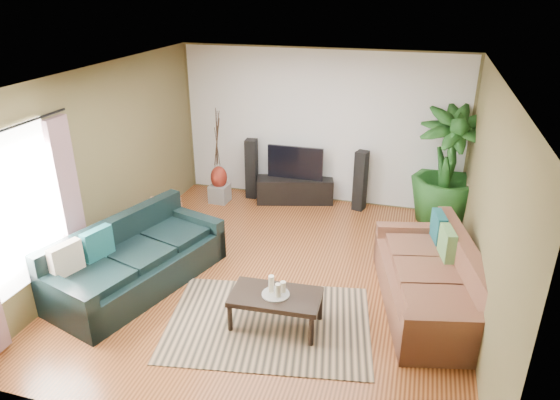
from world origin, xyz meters
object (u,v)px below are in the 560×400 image
(speaker_left, at_px, (252,169))
(pedestal, at_px, (220,193))
(television, at_px, (295,163))
(speaker_right, at_px, (360,181))
(tv_stand, at_px, (295,190))
(potted_plant, at_px, (447,168))
(sofa_right, at_px, (429,276))
(coffee_table, at_px, (276,310))
(side_table, at_px, (163,218))
(vase, at_px, (219,177))
(sofa_left, at_px, (138,256))

(speaker_left, relative_size, pedestal, 3.42)
(television, relative_size, speaker_right, 0.94)
(tv_stand, bearing_deg, pedestal, -179.32)
(tv_stand, distance_m, potted_plant, 2.65)
(speaker_left, xyz_separation_m, speaker_right, (1.99, 0.00, -0.02))
(sofa_right, distance_m, pedestal, 4.31)
(coffee_table, relative_size, tv_stand, 0.76)
(speaker_left, height_order, side_table, speaker_left)
(sofa_right, xyz_separation_m, vase, (-3.66, 2.26, 0.05))
(pedestal, xyz_separation_m, vase, (0.00, 0.00, 0.31))
(side_table, bearing_deg, pedestal, 74.62)
(tv_stand, height_order, television, television)
(speaker_left, bearing_deg, side_table, -121.01)
(sofa_right, xyz_separation_m, coffee_table, (-1.67, -0.88, -0.21))
(sofa_right, relative_size, side_table, 4.26)
(sofa_left, distance_m, tv_stand, 3.44)
(sofa_right, height_order, potted_plant, potted_plant)
(tv_stand, xyz_separation_m, side_table, (-1.70, -1.76, 0.03))
(sofa_right, distance_m, speaker_left, 4.12)
(tv_stand, xyz_separation_m, pedestal, (-1.31, -0.37, -0.07))
(vase, bearing_deg, speaker_right, 8.53)
(speaker_right, xyz_separation_m, side_table, (-2.86, -1.76, -0.27))
(television, height_order, speaker_right, speaker_right)
(speaker_left, bearing_deg, pedestal, -147.59)
(sofa_left, height_order, tv_stand, sofa_left)
(coffee_table, height_order, potted_plant, potted_plant)
(coffee_table, height_order, speaker_left, speaker_left)
(television, height_order, potted_plant, potted_plant)
(sofa_left, xyz_separation_m, sofa_right, (3.64, 0.55, 0.00))
(sofa_right, height_order, television, television)
(potted_plant, distance_m, vase, 3.90)
(vase, distance_m, side_table, 1.46)
(sofa_right, height_order, pedestal, sofa_right)
(tv_stand, bearing_deg, sofa_right, -63.46)
(tv_stand, relative_size, side_table, 2.60)
(sofa_right, height_order, side_table, sofa_right)
(sofa_left, relative_size, side_table, 4.49)
(speaker_left, distance_m, potted_plant, 3.39)
(television, height_order, vase, television)
(television, xyz_separation_m, speaker_right, (1.17, 0.00, -0.22))
(pedestal, bearing_deg, vase, 0.00)
(speaker_right, bearing_deg, pedestal, -156.31)
(tv_stand, height_order, potted_plant, potted_plant)
(potted_plant, bearing_deg, speaker_right, 173.67)
(tv_stand, relative_size, speaker_right, 1.28)
(pedestal, height_order, side_table, side_table)
(sofa_left, height_order, sofa_right, same)
(sofa_left, height_order, television, television)
(speaker_right, height_order, side_table, speaker_right)
(speaker_right, height_order, vase, speaker_right)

